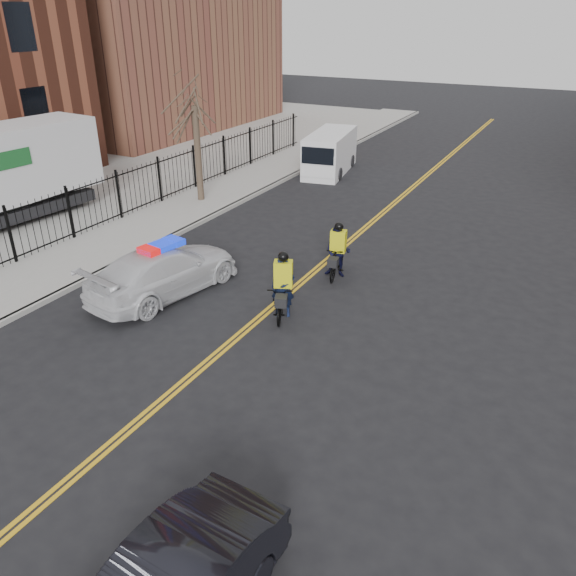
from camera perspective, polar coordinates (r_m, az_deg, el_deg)
The scene contains 13 objects.
ground at distance 14.06m, azimuth -7.61°, elevation -7.03°, with size 120.00×120.00×0.00m, color black.
center_line_left at distance 20.31m, azimuth 5.22°, elevation 4.09°, with size 0.10×60.00×0.01m, color gold.
center_line_right at distance 20.26m, azimuth 5.64°, elevation 4.01°, with size 0.10×60.00×0.01m, color gold.
sidewalk at distance 23.94m, azimuth -11.43°, elevation 7.35°, with size 3.00×60.00×0.15m, color #98958F.
curb at distance 23.06m, azimuth -8.49°, elevation 6.85°, with size 0.20×60.00×0.15m, color #98958F.
iron_fence at distance 24.61m, azimuth -14.39°, elevation 9.84°, with size 0.12×28.00×2.00m, color black, non-canonical shape.
lot_pad at distance 31.48m, azimuth -26.75°, elevation 9.52°, with size 18.00×60.00×0.02m, color #98958F.
warehouse_far at distance 44.95m, azimuth -15.43°, elevation 24.73°, with size 14.00×18.00×14.00m, color brown.
street_tree at distance 24.67m, azimuth -9.37°, elevation 16.41°, with size 3.20×3.20×4.80m.
police_cruiser at distance 17.10m, azimuth -12.46°, elevation 1.74°, with size 2.82×5.25×1.60m.
cargo_van at distance 29.99m, azimuth 4.22°, elevation 13.48°, with size 2.57×5.11×2.04m.
cyclist_near at distance 15.47m, azimuth -0.48°, elevation -0.58°, with size 1.40×2.06×1.92m.
cyclist_far at distance 17.84m, azimuth 5.07°, elevation 3.31°, with size 0.91×1.86×1.82m.
Camera 1 is at (7.09, -9.38, 7.70)m, focal length 35.00 mm.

